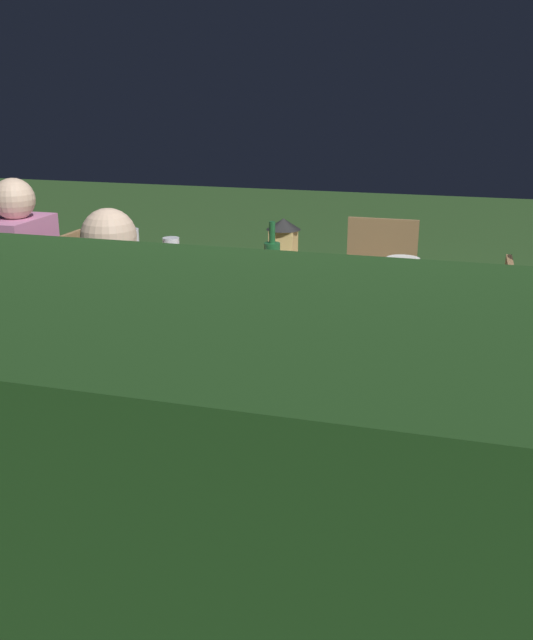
% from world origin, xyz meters
% --- Properties ---
extents(ground_plane, '(16.00, 16.00, 0.00)m').
position_xyz_m(ground_plane, '(0.00, 0.00, 0.00)').
color(ground_plane, '#2D5123').
extents(dining_table, '(1.86, 0.86, 0.76)m').
position_xyz_m(dining_table, '(0.00, 0.00, 0.70)').
color(dining_table, brown).
rests_on(dining_table, ground).
extents(chair_side_right_b, '(0.42, 0.40, 0.87)m').
position_xyz_m(chair_side_right_b, '(0.42, 0.82, 0.49)').
color(chair_side_right_b, '#937047').
rests_on(chair_side_right_b, ground).
extents(person_in_cream, '(0.38, 0.47, 1.15)m').
position_xyz_m(person_in_cream, '(0.42, 0.63, 0.64)').
color(person_in_cream, white).
rests_on(person_in_cream, ground).
extents(chair_head_far, '(0.40, 0.42, 0.87)m').
position_xyz_m(chair_head_far, '(1.18, 0.00, 0.49)').
color(chair_head_far, '#937047').
rests_on(chair_head_far, ground).
extents(person_in_pink, '(0.48, 0.38, 1.15)m').
position_xyz_m(person_in_pink, '(1.37, 0.00, 0.64)').
color(person_in_pink, '#C675A3').
rests_on(person_in_pink, ground).
extents(chair_head_near, '(0.40, 0.42, 0.87)m').
position_xyz_m(chair_head_near, '(-1.18, 0.00, 0.49)').
color(chair_head_near, '#937047').
rests_on(chair_head_near, ground).
extents(chair_side_left_a, '(0.42, 0.40, 0.87)m').
position_xyz_m(chair_side_left_a, '(-0.42, -0.82, 0.49)').
color(chair_side_left_a, '#937047').
rests_on(chair_side_left_a, ground).
extents(chair_side_right_a, '(0.42, 0.40, 0.87)m').
position_xyz_m(chair_side_right_a, '(-0.42, 0.82, 0.49)').
color(chair_side_right_a, '#937047').
rests_on(chair_side_right_a, ground).
extents(lantern_centerpiece, '(0.15, 0.15, 0.27)m').
position_xyz_m(lantern_centerpiece, '(-0.09, 0.02, 0.90)').
color(lantern_centerpiece, black).
rests_on(lantern_centerpiece, dining_table).
extents(green_bottle_on_table, '(0.07, 0.07, 0.29)m').
position_xyz_m(green_bottle_on_table, '(-0.09, 0.24, 0.86)').
color(green_bottle_on_table, '#1E5B2D').
rests_on(green_bottle_on_table, dining_table).
extents(wine_glass_a, '(0.08, 0.08, 0.17)m').
position_xyz_m(wine_glass_a, '(0.28, 0.35, 0.87)').
color(wine_glass_a, silver).
rests_on(wine_glass_a, dining_table).
extents(wine_glass_b, '(0.08, 0.08, 0.17)m').
position_xyz_m(wine_glass_b, '(0.69, -0.02, 0.87)').
color(wine_glass_b, silver).
rests_on(wine_glass_b, dining_table).
extents(wine_glass_c, '(0.08, 0.08, 0.17)m').
position_xyz_m(wine_glass_c, '(0.42, 0.12, 0.87)').
color(wine_glass_c, silver).
rests_on(wine_glass_c, dining_table).
extents(plate_a, '(0.21, 0.21, 0.01)m').
position_xyz_m(plate_a, '(0.72, 0.22, 0.76)').
color(plate_a, white).
rests_on(plate_a, dining_table).
extents(plate_b, '(0.22, 0.22, 0.01)m').
position_xyz_m(plate_b, '(-0.31, 0.22, 0.76)').
color(plate_b, silver).
rests_on(plate_b, dining_table).
extents(bowl_olives, '(0.16, 0.16, 0.05)m').
position_xyz_m(bowl_olives, '(-0.60, -0.28, 0.78)').
color(bowl_olives, silver).
rests_on(bowl_olives, dining_table).
extents(bowl_bread, '(0.14, 0.14, 0.05)m').
position_xyz_m(bowl_bread, '(-0.49, -0.09, 0.78)').
color(bowl_bread, '#BCAD8E').
rests_on(bowl_bread, dining_table).
extents(bowl_salad, '(0.11, 0.11, 0.05)m').
position_xyz_m(bowl_salad, '(0.18, -0.08, 0.78)').
color(bowl_salad, '#BCAD8E').
rests_on(bowl_salad, dining_table).
extents(bowl_dip, '(0.15, 0.15, 0.04)m').
position_xyz_m(bowl_dip, '(-0.70, 0.05, 0.78)').
color(bowl_dip, '#9E5138').
rests_on(bowl_dip, dining_table).
extents(potted_plant_corner, '(0.63, 0.63, 0.83)m').
position_xyz_m(potted_plant_corner, '(-0.81, 1.30, 0.48)').
color(potted_plant_corner, brown).
rests_on(potted_plant_corner, ground).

